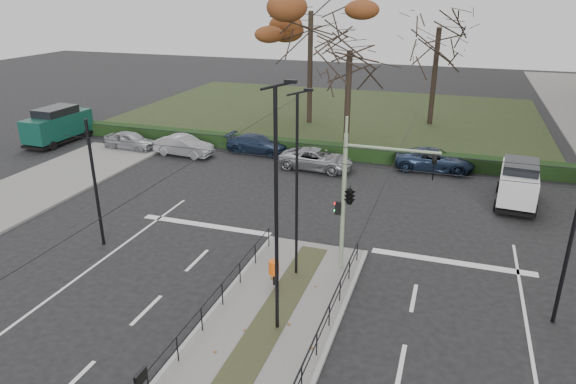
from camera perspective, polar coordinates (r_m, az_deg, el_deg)
name	(u,v)px	position (r m, az deg, el deg)	size (l,w,h in m)	color
ground	(283,304)	(19.99, -0.59, -12.32)	(140.00, 140.00, 0.00)	black
median_island	(259,342)	(18.06, -3.28, -16.31)	(4.40, 15.00, 0.14)	slate
park	(332,113)	(50.28, 4.89, 8.69)	(38.00, 26.00, 0.10)	#243118
hedge	(288,146)	(37.68, 0.00, 5.12)	(38.00, 1.00, 1.00)	black
median_railing	(257,321)	(17.44, -3.47, -14.14)	(4.14, 13.24, 0.92)	black
catenary	(296,206)	(19.72, 0.91, -1.51)	(20.00, 34.00, 6.00)	black
traffic_light	(352,193)	(20.72, 7.13, -0.16)	(3.97, 2.28, 5.84)	gray
litter_bin	(274,268)	(20.50, -1.59, -8.43)	(0.42, 0.42, 1.07)	black
info_panel	(141,384)	(14.71, -15.97, -19.82)	(0.11, 0.49, 1.87)	black
streetlamp_median_near	(277,213)	(16.36, -1.25, -2.33)	(0.72, 0.15, 8.61)	black
streetlamp_median_far	(297,185)	(19.97, 1.02, 0.75)	(0.64, 0.13, 7.70)	black
parked_car_first	(131,141)	(40.17, -17.09, 5.48)	(1.63, 4.06, 1.38)	#96979D
parked_car_second	(184,146)	(37.75, -11.48, 5.06)	(1.52, 4.36, 1.44)	#96979D
parked_car_third	(258,144)	(37.68, -3.40, 5.35)	(1.88, 4.62, 1.34)	#1D2B45
parked_car_fourth	(316,159)	(34.17, 3.17, 3.66)	(2.26, 4.90, 1.36)	#96979D
white_van	(518,182)	(30.98, 24.23, 1.00)	(2.45, 4.78, 2.46)	silver
green_van	(58,125)	(43.90, -24.22, 6.85)	(2.40, 5.74, 2.78)	#0C382E
rust_tree	(311,11)	(45.20, 2.56, 19.45)	(10.02, 10.02, 12.41)	black
bare_tree_center	(439,35)	(46.45, 16.39, 16.40)	(6.50, 6.50, 10.85)	black
bare_tree_near	(350,58)	(37.28, 6.86, 14.56)	(6.01, 6.01, 9.50)	black
parked_car_fifth	(434,160)	(35.28, 15.96, 3.47)	(2.35, 5.09, 1.41)	#1D2B45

